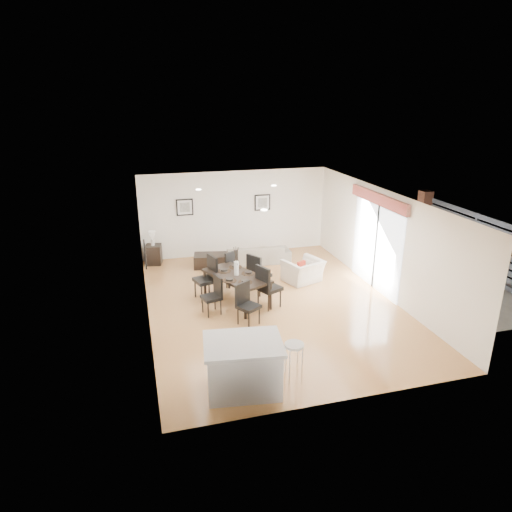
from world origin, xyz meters
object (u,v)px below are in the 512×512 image
object	(u,v)px
dining_chair_wfar	(208,275)
dining_chair_foot	(229,266)
armchair	(303,271)
dining_chair_efar	(257,272)
dining_chair_wnear	(214,293)
coffee_table	(211,261)
dining_chair_head	(246,301)
kitchen_island	(243,366)
dining_chair_enear	(266,285)
sofa	(259,254)
side_table	(154,255)
bar_stool	(294,349)
dining_table	(236,278)

from	to	relation	value
dining_chair_wfar	dining_chair_foot	xyz separation A→B (m)	(0.67, 0.65, -0.07)
dining_chair_wfar	dining_chair_foot	bearing A→B (deg)	117.72
armchair	dining_chair_efar	size ratio (longest dim) A/B	0.90
armchair	dining_chair_wnear	bearing A→B (deg)	5.30
coffee_table	dining_chair_head	bearing A→B (deg)	-76.55
dining_chair_head	coffee_table	bearing A→B (deg)	60.52
kitchen_island	dining_chair_enear	bearing A→B (deg)	74.12
dining_chair_wfar	kitchen_island	xyz separation A→B (m)	(-0.07, -3.99, -0.15)
sofa	dining_chair_wnear	world-z (taller)	dining_chair_wnear
dining_chair_wnear	dining_chair_foot	xyz separation A→B (m)	(0.68, 1.55, 0.04)
dining_chair_wfar	armchair	bearing A→B (deg)	81.36
sofa	dining_chair_efar	distance (m)	2.38
dining_chair_head	kitchen_island	bearing A→B (deg)	-136.94
armchair	kitchen_island	bearing A→B (deg)	37.86
dining_chair_efar	side_table	bearing A→B (deg)	7.59
bar_stool	dining_chair_enear	bearing A→B (deg)	82.73
dining_chair_head	sofa	bearing A→B (deg)	38.37
dining_chair_foot	coffee_table	distance (m)	1.60
armchair	coffee_table	world-z (taller)	armchair
sofa	dining_table	world-z (taller)	dining_table
dining_chair_wnear	sofa	bearing A→B (deg)	132.93
armchair	coffee_table	size ratio (longest dim) A/B	0.99
dining_chair_foot	coffee_table	world-z (taller)	dining_chair_foot
dining_chair_enear	dining_chair_head	size ratio (longest dim) A/B	1.13
armchair	bar_stool	size ratio (longest dim) A/B	1.27
dining_chair_foot	coffee_table	bearing A→B (deg)	-112.43
dining_chair_enear	side_table	size ratio (longest dim) A/B	1.81
dining_chair_foot	armchair	bearing A→B (deg)	140.82
dining_chair_efar	dining_chair_head	size ratio (longest dim) A/B	1.11
dining_chair_efar	side_table	xyz separation A→B (m)	(-2.47, 2.97, -0.30)
armchair	dining_chair_head	xyz separation A→B (m)	(-2.13, -1.96, 0.23)
dining_chair_efar	kitchen_island	distance (m)	4.14
side_table	kitchen_island	bearing A→B (deg)	-80.60
armchair	dining_chair_foot	distance (m)	2.07
dining_chair_head	bar_stool	world-z (taller)	dining_chair_head
dining_chair_enear	side_table	distance (m)	4.58
armchair	dining_chair_foot	size ratio (longest dim) A/B	0.98
armchair	dining_table	distance (m)	2.27
dining_table	sofa	bearing A→B (deg)	39.07
dining_chair_wfar	side_table	xyz separation A→B (m)	(-1.21, 2.89, -0.32)
dining_table	bar_stool	bearing A→B (deg)	-110.59
dining_chair_wnear	dining_chair_enear	world-z (taller)	dining_chair_enear
dining_chair_enear	dining_table	bearing A→B (deg)	28.11
armchair	dining_table	size ratio (longest dim) A/B	0.49
dining_table	dining_chair_foot	size ratio (longest dim) A/B	2.01
dining_chair_wnear	kitchen_island	size ratio (longest dim) A/B	0.63
dining_chair_head	kitchen_island	distance (m)	2.49
dining_table	dining_chair_wnear	xyz separation A→B (m)	(-0.64, -0.43, -0.15)
sofa	coffee_table	world-z (taller)	sofa
armchair	bar_stool	distance (m)	4.74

